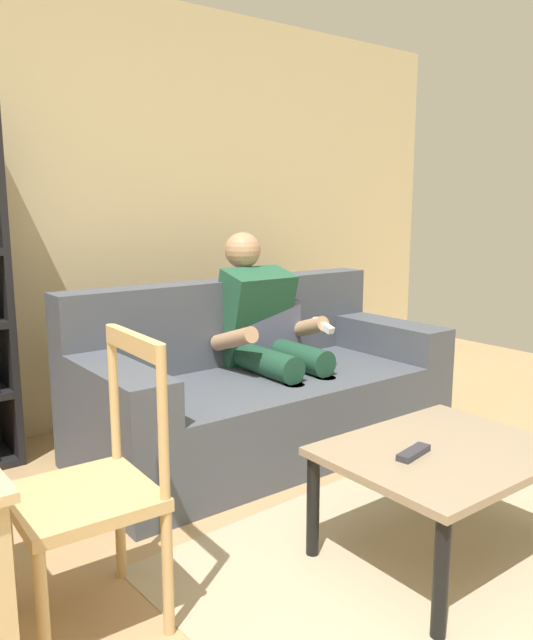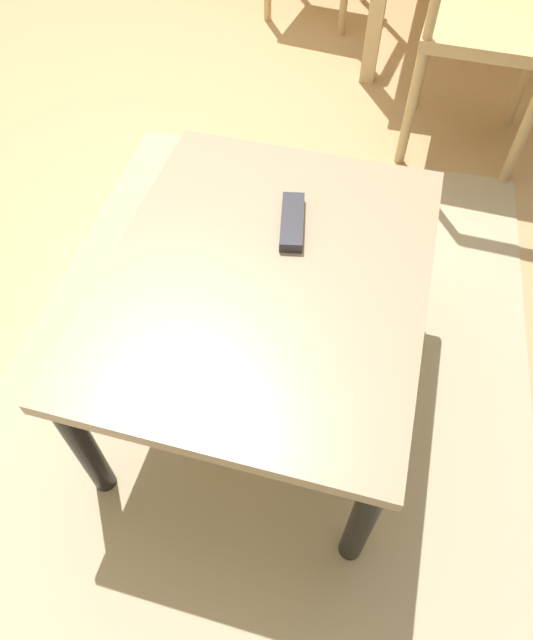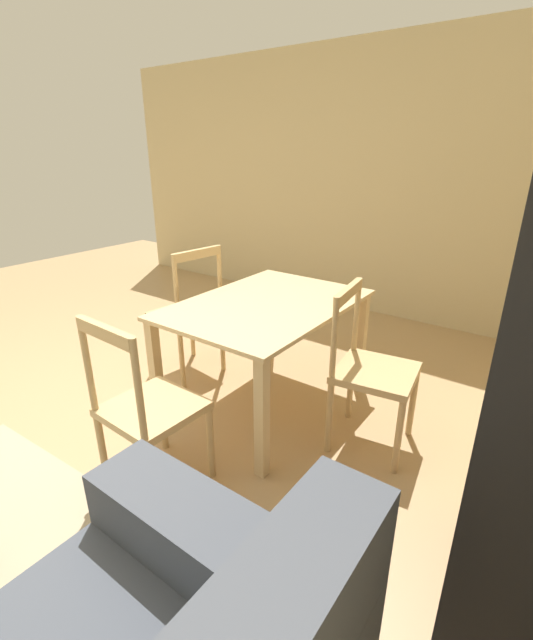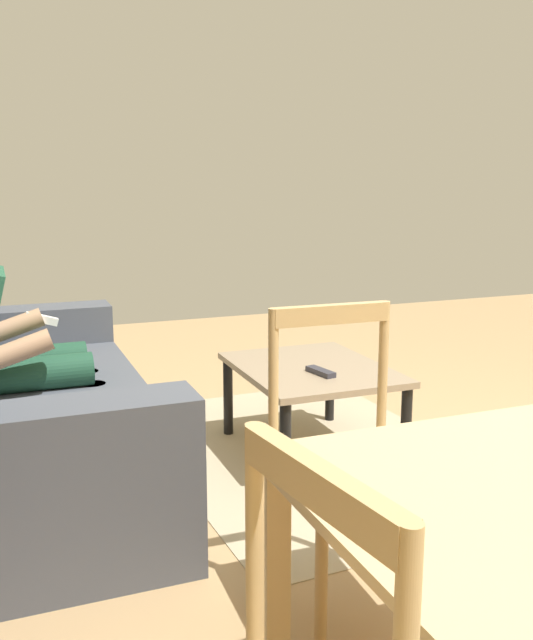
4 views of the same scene
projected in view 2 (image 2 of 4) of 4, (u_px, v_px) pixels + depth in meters
name	position (u px, v px, depth m)	size (l,w,h in m)	color
ground_plane	(228.00, 151.00, 2.12)	(8.75, 8.75, 0.00)	tan
coffee_table	(266.00, 288.00, 1.21)	(0.85, 0.67, 0.44)	gray
tv_remote	(292.00, 221.00, 1.24)	(0.05, 0.17, 0.02)	#2D2D38
dining_chair_facing_couch	(492.00, 26.00, 1.78)	(0.43, 0.43, 0.94)	tan
area_rug	(266.00, 377.00, 1.51)	(2.00, 1.40, 0.01)	tan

